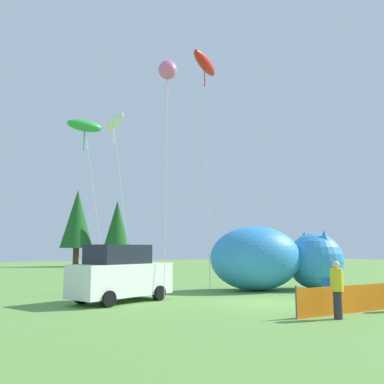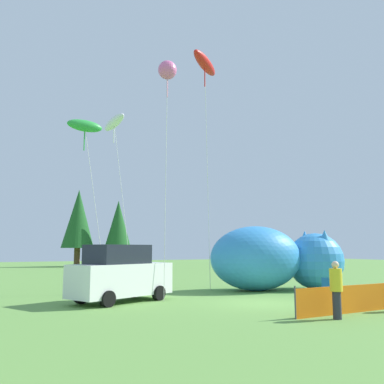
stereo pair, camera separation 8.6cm
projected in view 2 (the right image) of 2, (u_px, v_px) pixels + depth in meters
name	position (u px, v px, depth m)	size (l,w,h in m)	color
ground_plane	(262.00, 303.00, 16.89)	(120.00, 120.00, 0.00)	#609342
parked_car	(121.00, 274.00, 17.32)	(4.66, 3.20, 2.29)	white
folding_chair	(327.00, 285.00, 18.91)	(0.63, 0.63, 0.87)	#1959A5
inflatable_cat	(274.00, 261.00, 22.19)	(7.48, 4.51, 3.28)	#338CD8
safety_fence	(365.00, 298.00, 14.70)	(6.53, 0.34, 1.00)	orange
spectator_in_red_shirt	(336.00, 287.00, 13.15)	(0.38, 0.38, 1.75)	#2D2D38
kite_red_lizard	(205.00, 64.00, 22.88)	(2.62, 2.29, 12.41)	silver
kite_white_ghost	(114.00, 123.00, 26.32)	(1.00, 3.82, 10.31)	silver
kite_green_fish	(85.00, 127.00, 22.07)	(1.97, 1.57, 8.85)	silver
kite_pink_octopus	(167.00, 71.00, 19.68)	(0.86, 1.18, 10.74)	silver
horizon_tree_west	(78.00, 219.00, 51.46)	(3.86, 3.86, 9.21)	brown
horizon_tree_mid	(118.00, 226.00, 51.54)	(3.31, 3.31, 7.91)	brown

